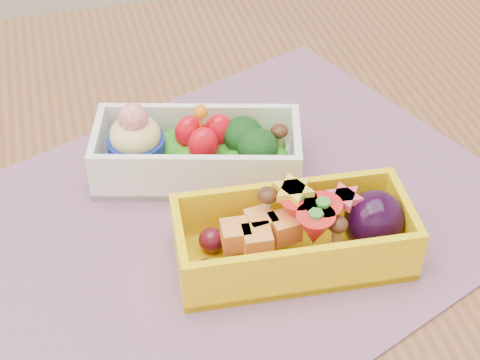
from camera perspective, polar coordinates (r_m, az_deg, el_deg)
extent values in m
cube|color=brown|center=(0.71, -1.21, -2.60)|extent=(1.20, 0.80, 0.04)
cylinder|color=brown|center=(1.37, 17.82, -0.32)|extent=(0.06, 0.06, 0.71)
cube|color=gray|center=(0.67, -0.51, -2.85)|extent=(0.59, 0.53, 0.00)
cube|color=white|center=(0.70, -3.29, 2.18)|extent=(0.21, 0.13, 0.05)
ellipsoid|color=#4EB625|center=(0.71, -3.27, 1.72)|extent=(0.19, 0.12, 0.02)
cylinder|color=navy|center=(0.71, -7.88, 2.04)|extent=(0.05, 0.05, 0.03)
sphere|color=red|center=(0.68, -8.19, 4.70)|extent=(0.03, 0.03, 0.03)
ellipsoid|color=red|center=(0.70, -3.85, 3.62)|extent=(0.03, 0.02, 0.04)
ellipsoid|color=red|center=(0.69, -2.81, 2.70)|extent=(0.03, 0.02, 0.04)
ellipsoid|color=red|center=(0.70, -1.62, 3.73)|extent=(0.03, 0.02, 0.04)
sphere|color=orange|center=(0.68, -3.04, 5.25)|extent=(0.01, 0.01, 0.01)
ellipsoid|color=black|center=(0.70, 0.23, 3.49)|extent=(0.04, 0.04, 0.03)
ellipsoid|color=black|center=(0.68, 1.36, 2.56)|extent=(0.04, 0.04, 0.03)
ellipsoid|color=#3F2111|center=(0.70, 3.03, 3.77)|extent=(0.02, 0.02, 0.01)
cube|color=yellow|center=(0.62, 4.12, -4.38)|extent=(0.20, 0.10, 0.05)
ellipsoid|color=#510F1C|center=(0.62, 0.55, -5.74)|extent=(0.11, 0.06, 0.02)
cube|color=orange|center=(0.61, 1.45, -3.95)|extent=(0.05, 0.05, 0.02)
cone|color=red|center=(0.62, 4.36, -2.42)|extent=(0.03, 0.03, 0.03)
cone|color=red|center=(0.61, 6.29, -2.93)|extent=(0.03, 0.03, 0.03)
cone|color=red|center=(0.60, 5.73, -3.79)|extent=(0.03, 0.03, 0.03)
cylinder|color=yellow|center=(0.61, 4.08, -0.75)|extent=(0.04, 0.04, 0.01)
cylinder|color=#E53F5B|center=(0.62, 8.00, -1.32)|extent=(0.03, 0.03, 0.01)
ellipsoid|color=#3F2111|center=(0.62, 2.08, -2.42)|extent=(0.02, 0.02, 0.01)
ellipsoid|color=#3F2111|center=(0.61, 7.43, -4.01)|extent=(0.02, 0.02, 0.01)
ellipsoid|color=black|center=(0.63, 10.23, -3.13)|extent=(0.05, 0.05, 0.06)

